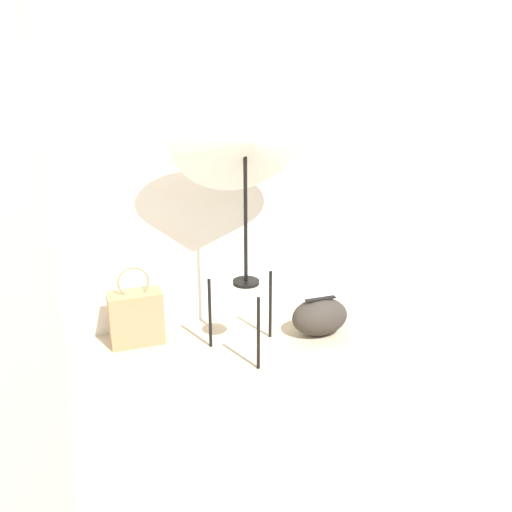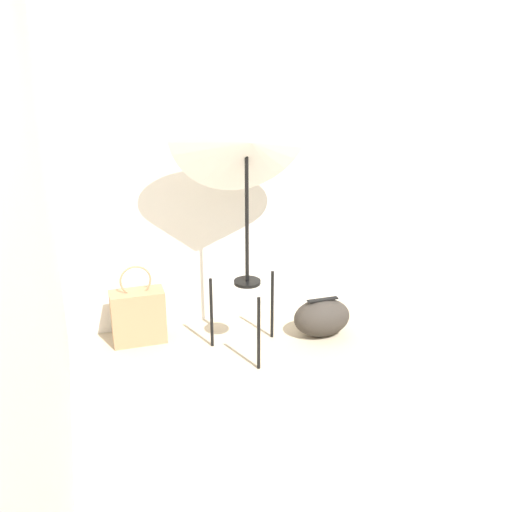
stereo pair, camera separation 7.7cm
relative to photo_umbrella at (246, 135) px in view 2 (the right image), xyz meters
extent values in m
cube|color=silver|center=(0.21, 0.52, -0.03)|extent=(8.00, 0.05, 2.60)
cube|color=silver|center=(-1.09, -1.08, -0.03)|extent=(0.05, 8.00, 2.60)
cylinder|color=black|center=(0.00, -0.23, -1.10)|extent=(0.02, 0.02, 0.46)
cylinder|color=black|center=(-0.20, 0.11, -1.10)|extent=(0.02, 0.02, 0.46)
cylinder|color=black|center=(0.20, 0.11, -1.10)|extent=(0.02, 0.02, 0.46)
cylinder|color=black|center=(0.00, 0.00, -0.87)|extent=(0.16, 0.16, 0.02)
cylinder|color=black|center=(0.00, 0.00, -0.43)|extent=(0.02, 0.02, 0.88)
cone|color=white|center=(0.00, 0.00, 0.01)|extent=(0.85, 0.46, 0.88)
cube|color=#9E7A56|center=(-0.63, 0.31, -1.16)|extent=(0.33, 0.16, 0.35)
torus|color=#9E7A56|center=(-0.63, 0.31, -0.91)|extent=(0.20, 0.01, 0.20)
ellipsoid|color=#332D28|center=(0.52, 0.05, -1.21)|extent=(0.38, 0.25, 0.25)
cube|color=black|center=(0.52, 0.05, -1.08)|extent=(0.21, 0.04, 0.01)
camera|label=1|loc=(-1.00, -3.14, 0.54)|focal=42.00mm
camera|label=2|loc=(-0.93, -3.16, 0.54)|focal=42.00mm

